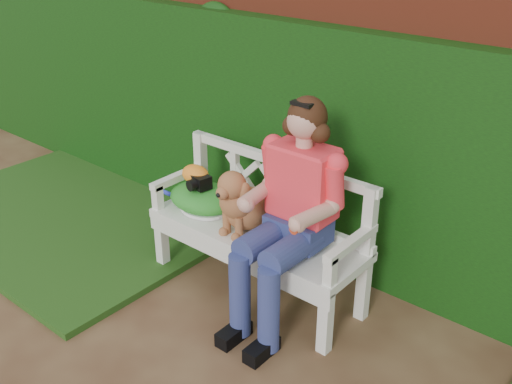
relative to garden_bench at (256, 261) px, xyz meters
The scene contains 10 objects.
brick_wall 1.33m from the garden_bench, 56.83° to the left, with size 10.00×0.30×2.20m, color maroon.
ivy_hedge 1.04m from the garden_bench, 48.64° to the left, with size 10.00×0.18×1.70m, color #124B0D.
grass_left 1.86m from the garden_bench, behind, with size 2.60×2.00×0.05m, color #143F0E.
garden_bench is the anchor object (origin of this frame).
seated_woman 0.58m from the garden_bench, ahead, with size 0.60×0.80×1.42m, color #FF5770, non-canonical shape.
dog 0.47m from the garden_bench, 145.94° to the right, with size 0.30×0.41×0.45m, color olive, non-canonical shape.
tennis_racket 0.54m from the garden_bench, behind, with size 0.69×0.29×0.03m, color white, non-canonical shape.
green_bag 0.58m from the garden_bench, behind, with size 0.50×0.39×0.17m, color green, non-canonical shape.
camera_item 0.65m from the garden_bench, behind, with size 0.14×0.10×0.09m, color black.
baseball_glove 0.72m from the garden_bench, behind, with size 0.21×0.15×0.13m, color orange.
Camera 1 is at (1.62, -1.55, 2.41)m, focal length 42.00 mm.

